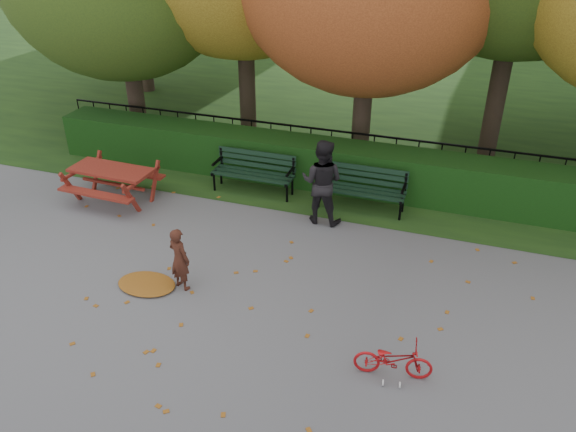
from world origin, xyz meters
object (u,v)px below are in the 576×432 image
(bench_right, at_px, (362,185))
(child, at_px, (179,259))
(adult, at_px, (322,182))
(bench_left, at_px, (254,169))
(bicycle, at_px, (393,359))
(picnic_table, at_px, (112,176))

(bench_right, xyz_separation_m, child, (-2.23, -3.69, 0.04))
(child, relative_size, adult, 0.65)
(bench_left, xyz_separation_m, adult, (1.75, -0.80, 0.34))
(bench_right, bearing_deg, adult, -129.06)
(child, distance_m, bicycle, 3.76)
(bench_left, bearing_deg, child, -87.32)
(bench_left, height_order, bench_right, same)
(bench_right, bearing_deg, bench_left, 180.00)
(picnic_table, bearing_deg, child, -37.07)
(bench_left, bearing_deg, bicycle, -49.94)
(bench_right, height_order, picnic_table, bench_right)
(child, height_order, bicycle, child)
(bench_left, height_order, adult, adult)
(bench_right, distance_m, child, 4.31)
(bench_left, height_order, child, child)
(picnic_table, distance_m, adult, 4.47)
(bench_left, distance_m, bicycle, 5.94)
(picnic_table, relative_size, adult, 1.03)
(bench_right, height_order, bicycle, bench_right)
(picnic_table, distance_m, child, 3.66)
(child, bearing_deg, picnic_table, -19.67)
(bench_left, height_order, bicycle, bench_left)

